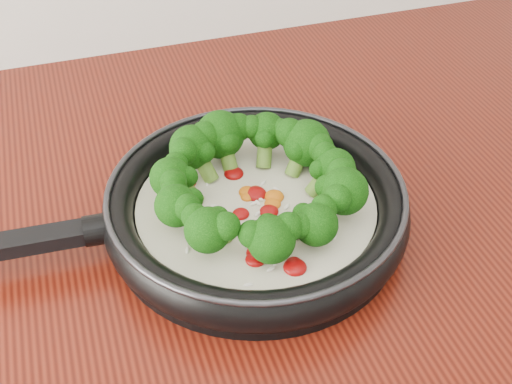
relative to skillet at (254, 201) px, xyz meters
name	(u,v)px	position (x,y,z in m)	size (l,w,h in m)	color
skillet	(254,201)	(0.00, 0.00, 0.00)	(0.53, 0.35, 0.10)	black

